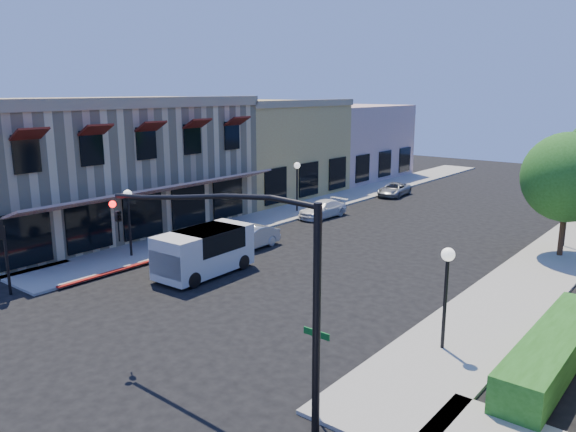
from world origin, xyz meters
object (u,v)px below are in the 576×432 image
Objects in this scene: street_tree_a at (568,177)px; parked_car_a at (209,241)px; lamppost_left_far at (297,174)px; street_name_sign at (316,359)px; lamppost_right_far at (568,199)px; white_van at (203,249)px; parked_car_d at (394,190)px; lamppost_left_near at (128,206)px; parked_car_b at (250,238)px; secondary_signal at (2,242)px; lamppost_right_near at (447,273)px; parked_car_c at (323,209)px; signal_mast_arm at (250,265)px.

street_tree_a reaches higher than parked_car_a.
street_tree_a is 17.36m from lamppost_left_far.
street_name_sign is 21.85m from lamppost_right_far.
white_van reaches higher than parked_car_d.
street_name_sign is 0.72× the size of parked_car_a.
street_tree_a is 18.40m from parked_car_d.
street_name_sign is 0.70× the size of lamppost_right_far.
lamppost_left_near is at bearing 160.07° from street_name_sign.
parked_car_d is at bearing 86.82° from parked_car_a.
street_tree_a is 1.73× the size of parked_car_b.
parked_car_d is at bearing 151.44° from lamppost_right_far.
secondary_signal is 10.25m from parked_car_a.
parked_car_d is (-14.70, 24.00, -2.21)m from lamppost_right_near.
parked_car_b is (3.70, -8.94, -2.12)m from lamppost_left_far.
parked_car_c is 1.04× the size of parked_car_d.
parked_car_c is at bearing 120.61° from signal_mast_arm.
lamppost_right_near is (1.00, 5.80, 1.04)m from street_name_sign.
signal_mast_arm is 15.82m from lamppost_left_near.
lamppost_right_far is at bearing 83.30° from signal_mast_arm.
street_tree_a reaches higher than parked_car_c.
lamppost_left_near is 1.03× the size of parked_car_a.
street_name_sign is 16.45m from parked_car_b.
white_van is 1.41× the size of parked_car_a.
lamppost_right_near reaches higher than parked_car_d.
parked_car_a is (-12.06, 9.85, -3.50)m from signal_mast_arm.
white_van is 1.29× the size of parked_car_d.
street_tree_a reaches higher than lamppost_right_far.
lamppost_right_far reaches higher than parked_car_d.
lamppost_left_near is 6.62m from parked_car_b.
street_tree_a is at bearing 47.58° from white_van.
lamppost_left_far is 9.90m from parked_car_b.
signal_mast_arm reaches higher than white_van.
street_tree_a is at bearing 0.00° from lamppost_left_far.
street_name_sign is 32.82m from parked_car_d.
lamppost_right_far reaches higher than white_van.
lamppost_right_near is at bearing -39.47° from lamppost_left_far.
white_van is (4.45, 7.07, -1.08)m from secondary_signal.
parked_car_a is (2.30, -10.65, -2.15)m from lamppost_left_far.
parked_car_a is at bearing 55.49° from lamppost_left_near.
secondary_signal is 0.68× the size of white_van.
lamppost_left_near is 23.35m from lamppost_right_far.
secondary_signal is 20.62m from parked_car_c.
street_name_sign is at bearing -93.76° from street_tree_a.
lamppost_left_near is at bearing -126.95° from parked_car_b.
signal_mast_arm is at bearing -156.80° from street_name_sign.
parked_car_d is (-14.70, 8.00, -2.21)m from lamppost_right_far.
signal_mast_arm reaches higher than parked_car_d.
signal_mast_arm is 2.24× the size of lamppost_right_far.
parked_car_b is (-12.30, 10.86, -1.08)m from street_name_sign.
parked_car_d is at bearing 93.44° from parked_car_b.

